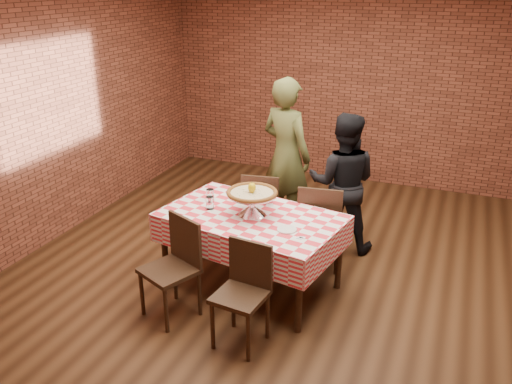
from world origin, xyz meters
TOP-DOWN VIEW (x-y plane):
  - ground at (0.00, 0.00)m, footprint 6.00×6.00m
  - back_wall at (0.00, 3.00)m, footprint 5.50×0.00m
  - table at (-0.26, -0.31)m, footprint 1.78×1.25m
  - tablecloth at (-0.26, -0.31)m, footprint 1.82×1.30m
  - pizza_stand at (-0.26, -0.29)m, footprint 0.64×0.64m
  - pizza at (-0.26, -0.29)m, footprint 0.65×0.65m
  - lemon at (-0.26, -0.29)m, footprint 0.10×0.10m
  - water_glass_left at (-0.68, -0.32)m, footprint 0.09×0.09m
  - water_glass_right at (-0.76, -0.15)m, footprint 0.09×0.09m
  - side_plate at (0.15, -0.48)m, footprint 0.20×0.20m
  - sweetener_packet_a at (0.32, -0.58)m, footprint 0.06×0.04m
  - sweetener_packet_b at (0.30, -0.59)m, footprint 0.05×0.04m
  - condiment_caddy at (-0.20, 0.00)m, footprint 0.10×0.09m
  - chair_near_left at (-0.74, -1.03)m, footprint 0.55×0.55m
  - chair_near_right at (-0.00, -1.16)m, footprint 0.43×0.43m
  - chair_far_left at (-0.47, 0.55)m, footprint 0.47×0.47m
  - chair_far_right at (0.24, 0.37)m, footprint 0.50×0.50m
  - diner_olive at (-0.39, 1.08)m, footprint 0.77×0.64m
  - diner_black at (0.35, 0.80)m, footprint 0.82×0.68m

SIDE VIEW (x-z plane):
  - ground at x=0.00m, z-range 0.00..0.00m
  - table at x=-0.26m, z-range 0.00..0.75m
  - chair_near_right at x=0.00m, z-range 0.00..0.87m
  - chair_far_left at x=-0.47m, z-range 0.00..0.88m
  - chair_near_left at x=-0.74m, z-range 0.00..0.90m
  - chair_far_right at x=0.24m, z-range 0.00..0.92m
  - tablecloth at x=-0.26m, z-range 0.48..0.76m
  - sweetener_packet_a at x=0.32m, z-range 0.76..0.76m
  - sweetener_packet_b at x=0.30m, z-range 0.76..0.76m
  - side_plate at x=0.15m, z-range 0.76..0.77m
  - diner_black at x=0.35m, z-range 0.00..1.53m
  - water_glass_left at x=-0.68m, z-range 0.76..0.88m
  - water_glass_right at x=-0.76m, z-range 0.76..0.88m
  - condiment_caddy at x=-0.20m, z-range 0.76..0.89m
  - pizza_stand at x=-0.26m, z-range 0.76..0.97m
  - diner_olive at x=-0.39m, z-range 0.00..1.81m
  - pizza at x=-0.26m, z-range 0.96..0.99m
  - lemon at x=-0.26m, z-range 0.98..1.07m
  - back_wall at x=0.00m, z-range -1.30..4.20m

